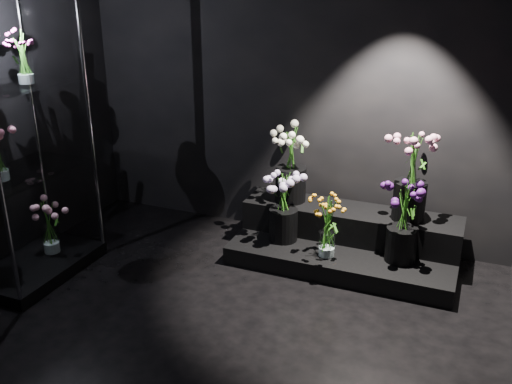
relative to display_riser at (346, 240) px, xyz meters
The scene contains 11 objects.
floor 1.76m from the display_riser, 111.69° to the right, with size 4.00×4.00×0.00m, color black.
wall_back 1.44m from the display_riser, 149.80° to the left, with size 4.00×4.00×0.00m, color black.
display_riser is the anchor object (origin of this frame).
display_case 2.79m from the display_riser, 152.07° to the right, with size 0.62×1.04×2.29m.
bouquet_orange_bells 0.41m from the display_riser, 106.28° to the right, with size 0.33×0.33×0.50m.
bouquet_lilac 0.64m from the display_riser, 162.46° to the right, with size 0.43×0.43×0.62m.
bouquet_purple 0.61m from the display_riser, 18.83° to the right, with size 0.33×0.33×0.66m.
bouquet_cream_roses 0.84m from the display_riser, 168.63° to the left, with size 0.47×0.47×0.67m.
bouquet_pink_roses 0.82m from the display_riser, 10.73° to the left, with size 0.45×0.45×0.74m.
bouquet_case_magenta 2.97m from the display_riser, 153.76° to the right, with size 0.28×0.28×0.38m.
bouquet_case_base_pink 2.54m from the display_riser, 155.65° to the right, with size 0.42×0.42×0.48m.
Camera 1 is at (1.61, -2.79, 2.37)m, focal length 40.00 mm.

